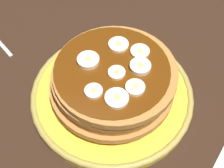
{
  "coord_description": "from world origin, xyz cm",
  "views": [
    {
      "loc": [
        -10.14,
        27.87,
        44.93
      ],
      "look_at": [
        0.0,
        0.0,
        3.88
      ],
      "focal_mm": 49.96,
      "sensor_mm": 36.0,
      "label": 1
    }
  ],
  "objects_px": {
    "banana_slice_4": "(119,45)",
    "banana_slice_7": "(135,88)",
    "banana_slice_1": "(140,52)",
    "banana_slice_5": "(94,91)",
    "plate": "(112,94)",
    "banana_slice_2": "(117,99)",
    "banana_slice_0": "(117,73)",
    "banana_slice_3": "(89,58)",
    "pancake_stack": "(114,80)",
    "banana_slice_6": "(140,67)"
  },
  "relations": [
    {
      "from": "banana_slice_6",
      "to": "banana_slice_7",
      "type": "relative_size",
      "value": 1.12
    },
    {
      "from": "banana_slice_0",
      "to": "banana_slice_1",
      "type": "height_order",
      "value": "same"
    },
    {
      "from": "pancake_stack",
      "to": "banana_slice_4",
      "type": "relative_size",
      "value": 6.27
    },
    {
      "from": "plate",
      "to": "banana_slice_2",
      "type": "height_order",
      "value": "banana_slice_2"
    },
    {
      "from": "banana_slice_0",
      "to": "banana_slice_4",
      "type": "distance_m",
      "value": 0.06
    },
    {
      "from": "pancake_stack",
      "to": "banana_slice_3",
      "type": "bearing_deg",
      "value": -3.18
    },
    {
      "from": "pancake_stack",
      "to": "banana_slice_6",
      "type": "bearing_deg",
      "value": -161.02
    },
    {
      "from": "plate",
      "to": "banana_slice_3",
      "type": "xyz_separation_m",
      "value": [
        0.04,
        -0.0,
        0.07
      ]
    },
    {
      "from": "plate",
      "to": "banana_slice_6",
      "type": "distance_m",
      "value": 0.08
    },
    {
      "from": "pancake_stack",
      "to": "banana_slice_4",
      "type": "xyz_separation_m",
      "value": [
        0.01,
        -0.05,
        0.03
      ]
    },
    {
      "from": "banana_slice_1",
      "to": "banana_slice_4",
      "type": "height_order",
      "value": "same"
    },
    {
      "from": "banana_slice_0",
      "to": "banana_slice_6",
      "type": "bearing_deg",
      "value": -143.22
    },
    {
      "from": "banana_slice_2",
      "to": "banana_slice_0",
      "type": "bearing_deg",
      "value": -70.43
    },
    {
      "from": "banana_slice_1",
      "to": "banana_slice_2",
      "type": "height_order",
      "value": "same"
    },
    {
      "from": "pancake_stack",
      "to": "banana_slice_0",
      "type": "xyz_separation_m",
      "value": [
        -0.01,
        0.01,
        0.03
      ]
    },
    {
      "from": "pancake_stack",
      "to": "banana_slice_2",
      "type": "xyz_separation_m",
      "value": [
        -0.02,
        0.05,
        0.03
      ]
    },
    {
      "from": "banana_slice_1",
      "to": "banana_slice_2",
      "type": "distance_m",
      "value": 0.1
    },
    {
      "from": "banana_slice_2",
      "to": "banana_slice_5",
      "type": "distance_m",
      "value": 0.04
    },
    {
      "from": "banana_slice_7",
      "to": "plate",
      "type": "bearing_deg",
      "value": -28.2
    },
    {
      "from": "banana_slice_6",
      "to": "banana_slice_3",
      "type": "bearing_deg",
      "value": 7.77
    },
    {
      "from": "banana_slice_0",
      "to": "banana_slice_1",
      "type": "distance_m",
      "value": 0.06
    },
    {
      "from": "banana_slice_4",
      "to": "banana_slice_2",
      "type": "bearing_deg",
      "value": 107.86
    },
    {
      "from": "plate",
      "to": "banana_slice_6",
      "type": "bearing_deg",
      "value": -158.59
    },
    {
      "from": "plate",
      "to": "banana_slice_5",
      "type": "relative_size",
      "value": 10.33
    },
    {
      "from": "banana_slice_2",
      "to": "banana_slice_5",
      "type": "xyz_separation_m",
      "value": [
        0.04,
        -0.0,
        -0.0
      ]
    },
    {
      "from": "banana_slice_3",
      "to": "banana_slice_7",
      "type": "xyz_separation_m",
      "value": [
        -0.08,
        0.03,
        -0.0
      ]
    },
    {
      "from": "banana_slice_4",
      "to": "banana_slice_7",
      "type": "distance_m",
      "value": 0.09
    },
    {
      "from": "banana_slice_1",
      "to": "banana_slice_5",
      "type": "distance_m",
      "value": 0.1
    },
    {
      "from": "plate",
      "to": "banana_slice_0",
      "type": "bearing_deg",
      "value": 145.46
    },
    {
      "from": "banana_slice_0",
      "to": "banana_slice_1",
      "type": "xyz_separation_m",
      "value": [
        -0.02,
        -0.05,
        0.0
      ]
    },
    {
      "from": "plate",
      "to": "banana_slice_4",
      "type": "distance_m",
      "value": 0.09
    },
    {
      "from": "banana_slice_4",
      "to": "banana_slice_6",
      "type": "height_order",
      "value": "banana_slice_6"
    },
    {
      "from": "pancake_stack",
      "to": "banana_slice_7",
      "type": "relative_size",
      "value": 7.07
    },
    {
      "from": "banana_slice_2",
      "to": "banana_slice_3",
      "type": "bearing_deg",
      "value": -40.73
    },
    {
      "from": "plate",
      "to": "banana_slice_7",
      "type": "distance_m",
      "value": 0.09
    },
    {
      "from": "pancake_stack",
      "to": "banana_slice_2",
      "type": "distance_m",
      "value": 0.07
    },
    {
      "from": "banana_slice_5",
      "to": "banana_slice_3",
      "type": "bearing_deg",
      "value": -62.28
    },
    {
      "from": "banana_slice_1",
      "to": "banana_slice_7",
      "type": "height_order",
      "value": "same"
    },
    {
      "from": "banana_slice_1",
      "to": "banana_slice_6",
      "type": "distance_m",
      "value": 0.03
    },
    {
      "from": "banana_slice_0",
      "to": "banana_slice_4",
      "type": "bearing_deg",
      "value": -73.52
    },
    {
      "from": "banana_slice_7",
      "to": "banana_slice_3",
      "type": "bearing_deg",
      "value": -19.0
    },
    {
      "from": "banana_slice_2",
      "to": "banana_slice_3",
      "type": "distance_m",
      "value": 0.08
    },
    {
      "from": "plate",
      "to": "banana_slice_7",
      "type": "relative_size",
      "value": 9.42
    },
    {
      "from": "banana_slice_5",
      "to": "banana_slice_7",
      "type": "distance_m",
      "value": 0.06
    },
    {
      "from": "banana_slice_4",
      "to": "banana_slice_7",
      "type": "xyz_separation_m",
      "value": [
        -0.05,
        0.07,
        0.0
      ]
    },
    {
      "from": "banana_slice_4",
      "to": "plate",
      "type": "bearing_deg",
      "value": 97.5
    },
    {
      "from": "banana_slice_6",
      "to": "plate",
      "type": "bearing_deg",
      "value": 21.41
    },
    {
      "from": "plate",
      "to": "banana_slice_1",
      "type": "height_order",
      "value": "banana_slice_1"
    },
    {
      "from": "banana_slice_5",
      "to": "banana_slice_2",
      "type": "bearing_deg",
      "value": 179.5
    },
    {
      "from": "banana_slice_4",
      "to": "banana_slice_6",
      "type": "distance_m",
      "value": 0.06
    }
  ]
}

